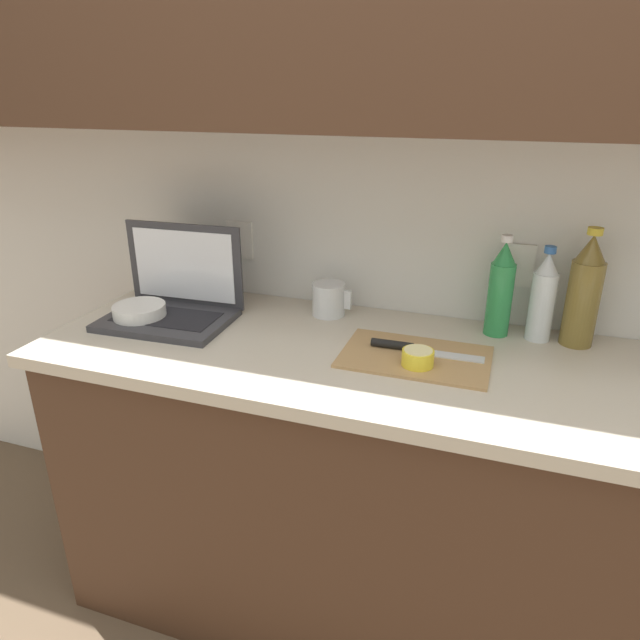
{
  "coord_description": "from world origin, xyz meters",
  "views": [
    {
      "loc": [
        0.15,
        -1.3,
        1.53
      ],
      "look_at": [
        -0.3,
        -0.01,
        0.96
      ],
      "focal_mm": 32.0,
      "sensor_mm": 36.0,
      "label": 1
    }
  ],
  "objects_px": {
    "bottle_green_soda": "(584,292)",
    "bottle_water_clear": "(501,290)",
    "laptop": "(175,297)",
    "knife": "(407,347)",
    "bottle_oil_tall": "(543,298)",
    "paper_towel_roll": "(161,262)",
    "measuring_cup": "(329,299)",
    "cutting_board": "(415,357)",
    "lemon_half_cut": "(418,358)",
    "bowl_white": "(140,314)"
  },
  "relations": [
    {
      "from": "bottle_green_soda",
      "to": "bottle_water_clear",
      "type": "relative_size",
      "value": 1.13
    },
    {
      "from": "laptop",
      "to": "bottle_water_clear",
      "type": "distance_m",
      "value": 0.93
    },
    {
      "from": "knife",
      "to": "bottle_green_soda",
      "type": "bearing_deg",
      "value": 25.72
    },
    {
      "from": "bottle_oil_tall",
      "to": "paper_towel_roll",
      "type": "distance_m",
      "value": 1.16
    },
    {
      "from": "bottle_oil_tall",
      "to": "paper_towel_roll",
      "type": "relative_size",
      "value": 1.12
    },
    {
      "from": "bottle_oil_tall",
      "to": "measuring_cup",
      "type": "height_order",
      "value": "bottle_oil_tall"
    },
    {
      "from": "bottle_oil_tall",
      "to": "cutting_board",
      "type": "bearing_deg",
      "value": -141.75
    },
    {
      "from": "knife",
      "to": "bottle_water_clear",
      "type": "height_order",
      "value": "bottle_water_clear"
    },
    {
      "from": "lemon_half_cut",
      "to": "bottle_water_clear",
      "type": "xyz_separation_m",
      "value": [
        0.17,
        0.28,
        0.1
      ]
    },
    {
      "from": "paper_towel_roll",
      "to": "lemon_half_cut",
      "type": "bearing_deg",
      "value": -15.68
    },
    {
      "from": "bottle_water_clear",
      "to": "bowl_white",
      "type": "relative_size",
      "value": 1.86
    },
    {
      "from": "laptop",
      "to": "lemon_half_cut",
      "type": "bearing_deg",
      "value": -9.9
    },
    {
      "from": "laptop",
      "to": "bottle_oil_tall",
      "type": "height_order",
      "value": "laptop"
    },
    {
      "from": "bottle_green_soda",
      "to": "paper_towel_roll",
      "type": "relative_size",
      "value": 1.36
    },
    {
      "from": "laptop",
      "to": "bottle_oil_tall",
      "type": "bearing_deg",
      "value": 7.85
    },
    {
      "from": "laptop",
      "to": "bottle_green_soda",
      "type": "xyz_separation_m",
      "value": [
        1.12,
        0.18,
        0.08
      ]
    },
    {
      "from": "measuring_cup",
      "to": "laptop",
      "type": "bearing_deg",
      "value": -158.53
    },
    {
      "from": "laptop",
      "to": "bottle_oil_tall",
      "type": "xyz_separation_m",
      "value": [
        1.02,
        0.18,
        0.06
      ]
    },
    {
      "from": "bottle_oil_tall",
      "to": "measuring_cup",
      "type": "distance_m",
      "value": 0.6
    },
    {
      "from": "cutting_board",
      "to": "measuring_cup",
      "type": "distance_m",
      "value": 0.37
    },
    {
      "from": "bottle_green_soda",
      "to": "bottle_water_clear",
      "type": "bearing_deg",
      "value": -180.0
    },
    {
      "from": "knife",
      "to": "measuring_cup",
      "type": "height_order",
      "value": "measuring_cup"
    },
    {
      "from": "cutting_board",
      "to": "knife",
      "type": "bearing_deg",
      "value": 139.3
    },
    {
      "from": "cutting_board",
      "to": "laptop",
      "type": "bearing_deg",
      "value": 176.33
    },
    {
      "from": "laptop",
      "to": "bottle_oil_tall",
      "type": "relative_size",
      "value": 1.45
    },
    {
      "from": "knife",
      "to": "bowl_white",
      "type": "bearing_deg",
      "value": -177.01
    },
    {
      "from": "bottle_water_clear",
      "to": "measuring_cup",
      "type": "height_order",
      "value": "bottle_water_clear"
    },
    {
      "from": "laptop",
      "to": "cutting_board",
      "type": "relative_size",
      "value": 1.01
    },
    {
      "from": "bottle_water_clear",
      "to": "paper_towel_roll",
      "type": "bearing_deg",
      "value": -178.13
    },
    {
      "from": "cutting_board",
      "to": "bottle_water_clear",
      "type": "height_order",
      "value": "bottle_water_clear"
    },
    {
      "from": "bottle_water_clear",
      "to": "bottle_green_soda",
      "type": "bearing_deg",
      "value": 0.0
    },
    {
      "from": "bottle_green_soda",
      "to": "paper_towel_roll",
      "type": "height_order",
      "value": "bottle_green_soda"
    },
    {
      "from": "laptop",
      "to": "cutting_board",
      "type": "height_order",
      "value": "laptop"
    },
    {
      "from": "measuring_cup",
      "to": "bottle_water_clear",
      "type": "bearing_deg",
      "value": 1.95
    },
    {
      "from": "bottle_green_soda",
      "to": "bowl_white",
      "type": "relative_size",
      "value": 2.1
    },
    {
      "from": "laptop",
      "to": "lemon_half_cut",
      "type": "relative_size",
      "value": 4.8
    },
    {
      "from": "bottle_oil_tall",
      "to": "bowl_white",
      "type": "xyz_separation_m",
      "value": [
        -1.09,
        -0.26,
        -0.09
      ]
    },
    {
      "from": "cutting_board",
      "to": "knife",
      "type": "relative_size",
      "value": 1.28
    },
    {
      "from": "cutting_board",
      "to": "bottle_green_soda",
      "type": "relative_size",
      "value": 1.17
    },
    {
      "from": "bottle_water_clear",
      "to": "measuring_cup",
      "type": "xyz_separation_m",
      "value": [
        -0.49,
        -0.02,
        -0.08
      ]
    },
    {
      "from": "bottle_water_clear",
      "to": "paper_towel_roll",
      "type": "height_order",
      "value": "bottle_water_clear"
    },
    {
      "from": "bowl_white",
      "to": "paper_towel_roll",
      "type": "distance_m",
      "value": 0.25
    },
    {
      "from": "bottle_green_soda",
      "to": "bottle_water_clear",
      "type": "height_order",
      "value": "bottle_green_soda"
    },
    {
      "from": "knife",
      "to": "lemon_half_cut",
      "type": "relative_size",
      "value": 3.68
    },
    {
      "from": "cutting_board",
      "to": "knife",
      "type": "distance_m",
      "value": 0.04
    },
    {
      "from": "lemon_half_cut",
      "to": "bottle_green_soda",
      "type": "distance_m",
      "value": 0.48
    },
    {
      "from": "bowl_white",
      "to": "bottle_oil_tall",
      "type": "bearing_deg",
      "value": 13.3
    },
    {
      "from": "lemon_half_cut",
      "to": "measuring_cup",
      "type": "bearing_deg",
      "value": 140.01
    },
    {
      "from": "lemon_half_cut",
      "to": "paper_towel_roll",
      "type": "xyz_separation_m",
      "value": [
        -0.88,
        0.25,
        0.09
      ]
    },
    {
      "from": "lemon_half_cut",
      "to": "bottle_green_soda",
      "type": "xyz_separation_m",
      "value": [
        0.37,
        0.28,
        0.12
      ]
    }
  ]
}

